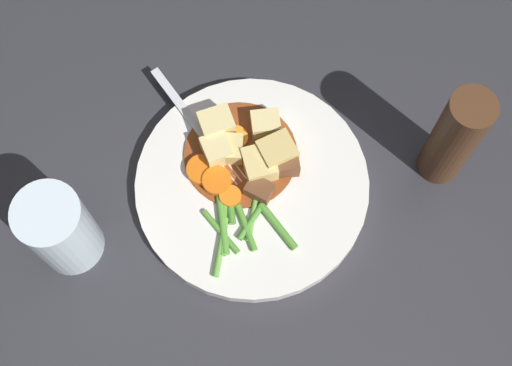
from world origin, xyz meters
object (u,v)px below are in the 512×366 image
object	(u,v)px
potato_chunk_1	(221,150)
potato_chunk_2	(269,124)
potato_chunk_4	(234,149)
fork	(202,129)
meat_chunk_1	(291,163)
pepper_mill	(459,138)
dinner_plate	(256,186)
carrot_slice_2	(239,138)
potato_chunk_3	(220,125)
meat_chunk_0	(263,190)
water_glass	(64,230)
carrot_slice_1	(206,170)
carrot_slice_3	(234,197)
potato_chunk_5	(281,153)
potato_chunk_0	(263,164)
carrot_slice_0	(221,182)

from	to	relation	value
potato_chunk_1	potato_chunk_2	xyz separation A→B (m)	(0.03, -0.05, -0.00)
potato_chunk_4	fork	bearing A→B (deg)	50.50
meat_chunk_1	pepper_mill	size ratio (longest dim) A/B	0.17
dinner_plate	carrot_slice_2	bearing A→B (deg)	19.12
potato_chunk_3	meat_chunk_0	world-z (taller)	potato_chunk_3
dinner_plate	potato_chunk_2	distance (m)	0.07
potato_chunk_3	water_glass	distance (m)	0.21
potato_chunk_2	fork	distance (m)	0.08
potato_chunk_1	dinner_plate	bearing A→B (deg)	-131.76
water_glass	carrot_slice_1	bearing A→B (deg)	-61.86
dinner_plate	carrot_slice_3	world-z (taller)	carrot_slice_3
fork	water_glass	size ratio (longest dim) A/B	1.31
dinner_plate	potato_chunk_1	world-z (taller)	potato_chunk_1
dinner_plate	potato_chunk_4	bearing A→B (deg)	33.46
fork	potato_chunk_5	bearing A→B (deg)	-112.35
potato_chunk_4	meat_chunk_1	bearing A→B (deg)	-105.86
carrot_slice_1	potato_chunk_3	bearing A→B (deg)	-17.67
potato_chunk_3	meat_chunk_0	distance (m)	0.09
potato_chunk_2	water_glass	size ratio (longest dim) A/B	0.27
potato_chunk_0	potato_chunk_4	bearing A→B (deg)	59.41
water_glass	potato_chunk_4	bearing A→B (deg)	-60.67
dinner_plate	potato_chunk_0	bearing A→B (deg)	-27.14
potato_chunk_1	pepper_mill	xyz separation A→B (m)	(-0.01, -0.25, 0.04)
potato_chunk_3	pepper_mill	bearing A→B (deg)	-98.79
carrot_slice_2	potato_chunk_2	world-z (taller)	potato_chunk_2
potato_chunk_2	potato_chunk_5	bearing A→B (deg)	-161.91
meat_chunk_0	carrot_slice_1	bearing A→B (deg)	67.63
carrot_slice_3	meat_chunk_0	size ratio (longest dim) A/B	0.85
potato_chunk_5	pepper_mill	xyz separation A→B (m)	(-0.00, -0.19, 0.04)
carrot_slice_1	carrot_slice_2	distance (m)	0.05
water_glass	carrot_slice_3	bearing A→B (deg)	-75.53
carrot_slice_3	potato_chunk_3	size ratio (longest dim) A/B	0.67
potato_chunk_3	meat_chunk_1	xyz separation A→B (m)	(-0.05, -0.08, -0.00)
potato_chunk_1	potato_chunk_5	bearing A→B (deg)	-94.27
carrot_slice_0	meat_chunk_0	xyz separation A→B (m)	(-0.01, -0.05, 0.00)
meat_chunk_1	carrot_slice_1	bearing A→B (deg)	92.40
carrot_slice_3	pepper_mill	world-z (taller)	pepper_mill
potato_chunk_2	potato_chunk_3	world-z (taller)	potato_chunk_3
meat_chunk_1	potato_chunk_0	bearing A→B (deg)	92.52
potato_chunk_3	potato_chunk_5	distance (m)	0.08
potato_chunk_0	meat_chunk_0	world-z (taller)	potato_chunk_0
carrot_slice_1	fork	size ratio (longest dim) A/B	0.23
dinner_plate	potato_chunk_4	distance (m)	0.05
carrot_slice_2	potato_chunk_0	xyz separation A→B (m)	(-0.04, -0.03, 0.01)
potato_chunk_2	potato_chunk_5	distance (m)	0.04
carrot_slice_2	pepper_mill	xyz separation A→B (m)	(-0.03, -0.23, 0.05)
potato_chunk_1	fork	xyz separation A→B (m)	(0.03, 0.02, -0.01)
potato_chunk_3	fork	bearing A→B (deg)	87.61
carrot_slice_0	meat_chunk_1	xyz separation A→B (m)	(0.02, -0.08, 0.01)
potato_chunk_0	potato_chunk_3	distance (m)	0.07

